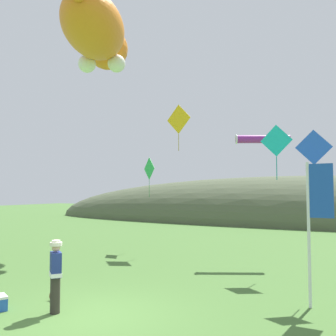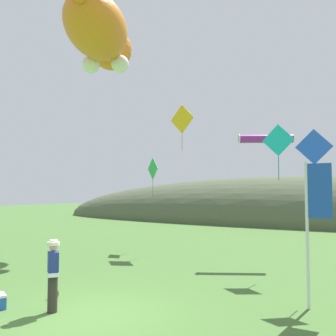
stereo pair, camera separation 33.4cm
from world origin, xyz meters
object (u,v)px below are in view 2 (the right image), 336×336
kite_spool (54,294)px  kite_diamond_green (153,169)px  festival_attendant (53,273)px  kite_giant_cat (100,35)px  kite_diamond_gold (182,119)px  kite_diamond_teal (278,141)px  kite_tube_streamer (265,139)px  kite_diamond_blue (314,148)px  festival_banner_pole (313,212)px

kite_spool → kite_diamond_green: (-2.44, 9.06, 4.01)m
festival_attendant → kite_diamond_green: kite_diamond_green is taller
kite_giant_cat → kite_diamond_gold: (2.96, 3.10, -4.01)m
kite_spool → kite_diamond_teal: 9.46m
kite_giant_cat → kite_diamond_gold: size_ratio=3.78×
kite_tube_streamer → kite_diamond_gold: kite_diamond_gold is taller
kite_diamond_green → festival_attendant: bearing=-71.7°
kite_diamond_blue → festival_banner_pole: bearing=-83.4°
festival_banner_pole → kite_diamond_teal: size_ratio=1.77×
festival_attendant → kite_giant_cat: bearing=123.1°
festival_banner_pole → kite_giant_cat: kite_giant_cat is taller
kite_spool → kite_giant_cat: kite_giant_cat is taller
kite_diamond_teal → kite_diamond_blue: kite_diamond_teal is taller
festival_attendant → festival_banner_pole: 6.75m
festival_banner_pole → kite_diamond_green: size_ratio=1.80×
kite_spool → kite_diamond_blue: bearing=34.4°
kite_diamond_green → kite_diamond_gold: kite_diamond_gold is taller
kite_tube_streamer → kite_diamond_teal: bearing=-64.0°
kite_spool → kite_tube_streamer: bearing=68.8°
kite_diamond_green → kite_diamond_gold: size_ratio=0.85×
festival_attendant → kite_tube_streamer: size_ratio=0.76×
festival_banner_pole → kite_giant_cat: (-10.41, 3.92, 8.30)m
kite_tube_streamer → kite_diamond_teal: size_ratio=1.10×
festival_attendant → festival_banner_pole: (5.63, 3.43, 1.50)m
festival_banner_pole → kite_diamond_green: 11.11m
kite_diamond_teal → kite_giant_cat: bearing=-178.7°
kite_spool → kite_tube_streamer: 10.99m
kite_diamond_teal → kite_diamond_green: (-7.06, 2.33, -0.75)m
festival_banner_pole → kite_diamond_blue: 2.49m
festival_banner_pole → kite_diamond_blue: bearing=96.6°
kite_diamond_blue → kite_diamond_green: bearing=151.2°
festival_attendant → kite_diamond_blue: 8.16m
kite_diamond_green → kite_spool: bearing=-74.9°
festival_attendant → festival_banner_pole: bearing=31.3°
kite_diamond_gold → festival_attendant: bearing=-80.1°
kite_diamond_teal → festival_attendant: bearing=-116.8°
kite_diamond_green → kite_diamond_gold: (1.44, 0.58, 2.60)m
kite_tube_streamer → kite_diamond_gold: 4.76m
kite_spool → kite_diamond_green: 10.20m
festival_attendant → kite_diamond_blue: bearing=43.1°
festival_banner_pole → kite_diamond_teal: bearing=113.9°
festival_banner_pole → kite_diamond_gold: size_ratio=1.53×
kite_tube_streamer → kite_diamond_green: (-5.94, 0.02, -1.18)m
festival_banner_pole → kite_diamond_green: kite_diamond_green is taller
festival_banner_pole → kite_giant_cat: bearing=159.4°
kite_spool → kite_giant_cat: size_ratio=0.03×
festival_attendant → kite_giant_cat: kite_giant_cat is taller
kite_spool → kite_giant_cat: 13.09m
festival_banner_pole → festival_attendant: bearing=-148.7°
festival_attendant → kite_diamond_green: size_ratio=0.85×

